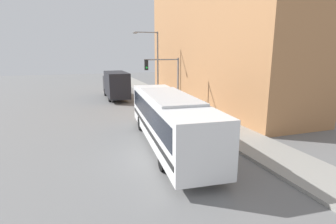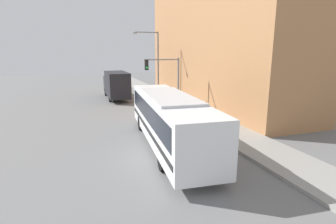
{
  "view_description": "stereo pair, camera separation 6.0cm",
  "coord_description": "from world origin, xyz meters",
  "px_view_note": "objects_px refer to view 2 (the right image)",
  "views": [
    {
      "loc": [
        -3.52,
        -12.11,
        5.34
      ],
      "look_at": [
        2.28,
        4.75,
        1.31
      ],
      "focal_mm": 28.0,
      "sensor_mm": 36.0,
      "label": 1
    },
    {
      "loc": [
        -3.46,
        -12.13,
        5.34
      ],
      "look_at": [
        2.28,
        4.75,
        1.31
      ],
      "focal_mm": 28.0,
      "sensor_mm": 36.0,
      "label": 2
    }
  ],
  "objects_px": {
    "city_bus": "(168,116)",
    "pedestrian_near_corner": "(205,111)",
    "delivery_truck": "(116,84)",
    "traffic_light_pole": "(166,74)",
    "fire_hydrant": "(206,120)",
    "parking_meter": "(183,102)",
    "street_lamp": "(155,59)"
  },
  "relations": [
    {
      "from": "city_bus",
      "to": "pedestrian_near_corner",
      "type": "xyz_separation_m",
      "value": [
        4.36,
        3.93,
        -0.81
      ]
    },
    {
      "from": "traffic_light_pole",
      "to": "parking_meter",
      "type": "height_order",
      "value": "traffic_light_pole"
    },
    {
      "from": "parking_meter",
      "to": "street_lamp",
      "type": "height_order",
      "value": "street_lamp"
    },
    {
      "from": "parking_meter",
      "to": "pedestrian_near_corner",
      "type": "height_order",
      "value": "pedestrian_near_corner"
    },
    {
      "from": "delivery_truck",
      "to": "parking_meter",
      "type": "height_order",
      "value": "delivery_truck"
    },
    {
      "from": "street_lamp",
      "to": "pedestrian_near_corner",
      "type": "distance_m",
      "value": 12.24
    },
    {
      "from": "street_lamp",
      "to": "traffic_light_pole",
      "type": "bearing_deg",
      "value": -97.48
    },
    {
      "from": "pedestrian_near_corner",
      "to": "parking_meter",
      "type": "bearing_deg",
      "value": 99.61
    },
    {
      "from": "parking_meter",
      "to": "delivery_truck",
      "type": "bearing_deg",
      "value": 113.46
    },
    {
      "from": "street_lamp",
      "to": "pedestrian_near_corner",
      "type": "bearing_deg",
      "value": -86.67
    },
    {
      "from": "fire_hydrant",
      "to": "pedestrian_near_corner",
      "type": "distance_m",
      "value": 1.37
    },
    {
      "from": "delivery_truck",
      "to": "street_lamp",
      "type": "xyz_separation_m",
      "value": [
        4.31,
        -1.75,
        2.92
      ]
    },
    {
      "from": "delivery_truck",
      "to": "fire_hydrant",
      "type": "xyz_separation_m",
      "value": [
        4.45,
        -14.58,
        -1.21
      ]
    },
    {
      "from": "delivery_truck",
      "to": "traffic_light_pole",
      "type": "height_order",
      "value": "traffic_light_pole"
    },
    {
      "from": "traffic_light_pole",
      "to": "street_lamp",
      "type": "distance_m",
      "value": 6.97
    },
    {
      "from": "delivery_truck",
      "to": "traffic_light_pole",
      "type": "bearing_deg",
      "value": -68.25
    },
    {
      "from": "delivery_truck",
      "to": "street_lamp",
      "type": "height_order",
      "value": "street_lamp"
    },
    {
      "from": "traffic_light_pole",
      "to": "pedestrian_near_corner",
      "type": "bearing_deg",
      "value": -72.04
    },
    {
      "from": "delivery_truck",
      "to": "pedestrian_near_corner",
      "type": "xyz_separation_m",
      "value": [
        4.98,
        -13.4,
        -0.78
      ]
    },
    {
      "from": "city_bus",
      "to": "street_lamp",
      "type": "bearing_deg",
      "value": 81.24
    },
    {
      "from": "traffic_light_pole",
      "to": "fire_hydrant",
      "type": "bearing_deg",
      "value": -80.22
    },
    {
      "from": "fire_hydrant",
      "to": "street_lamp",
      "type": "relative_size",
      "value": 0.1
    },
    {
      "from": "delivery_truck",
      "to": "traffic_light_pole",
      "type": "xyz_separation_m",
      "value": [
        3.41,
        -8.56,
        1.72
      ]
    },
    {
      "from": "delivery_truck",
      "to": "street_lamp",
      "type": "distance_m",
      "value": 5.49
    },
    {
      "from": "pedestrian_near_corner",
      "to": "fire_hydrant",
      "type": "bearing_deg",
      "value": -114.31
    },
    {
      "from": "street_lamp",
      "to": "pedestrian_near_corner",
      "type": "height_order",
      "value": "street_lamp"
    },
    {
      "from": "traffic_light_pole",
      "to": "parking_meter",
      "type": "bearing_deg",
      "value": -58.59
    },
    {
      "from": "traffic_light_pole",
      "to": "pedestrian_near_corner",
      "type": "distance_m",
      "value": 5.67
    },
    {
      "from": "city_bus",
      "to": "delivery_truck",
      "type": "distance_m",
      "value": 17.35
    },
    {
      "from": "city_bus",
      "to": "street_lamp",
      "type": "distance_m",
      "value": 16.27
    },
    {
      "from": "fire_hydrant",
      "to": "parking_meter",
      "type": "bearing_deg",
      "value": 90.0
    },
    {
      "from": "parking_meter",
      "to": "city_bus",
      "type": "bearing_deg",
      "value": -118.37
    }
  ]
}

